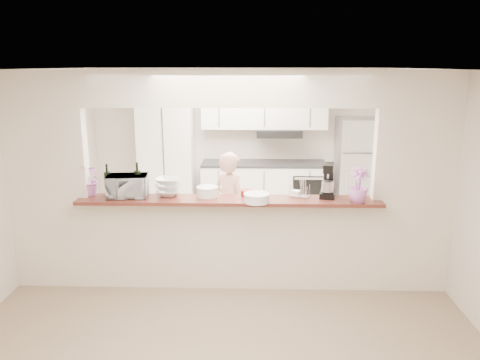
{
  "coord_description": "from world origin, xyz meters",
  "views": [
    {
      "loc": [
        0.27,
        -5.08,
        2.54
      ],
      "look_at": [
        0.11,
        0.3,
        1.22
      ],
      "focal_mm": 35.0,
      "sensor_mm": 36.0,
      "label": 1
    }
  ],
  "objects_px": {
    "person": "(230,207)",
    "toaster_oven": "(128,186)",
    "refrigerator": "(359,169)",
    "stand_mixer": "(328,182)"
  },
  "relations": [
    {
      "from": "person",
      "to": "toaster_oven",
      "type": "bearing_deg",
      "value": 75.97
    },
    {
      "from": "toaster_oven",
      "to": "person",
      "type": "bearing_deg",
      "value": 29.32
    },
    {
      "from": "refrigerator",
      "to": "person",
      "type": "xyz_separation_m",
      "value": [
        -2.08,
        -1.85,
        -0.12
      ]
    },
    {
      "from": "toaster_oven",
      "to": "stand_mixer",
      "type": "relative_size",
      "value": 1.17
    },
    {
      "from": "toaster_oven",
      "to": "stand_mixer",
      "type": "xyz_separation_m",
      "value": [
        2.27,
        0.07,
        0.05
      ]
    },
    {
      "from": "refrigerator",
      "to": "stand_mixer",
      "type": "xyz_separation_m",
      "value": [
        -0.93,
        -2.59,
        0.41
      ]
    },
    {
      "from": "toaster_oven",
      "to": "person",
      "type": "xyz_separation_m",
      "value": [
        1.12,
        0.81,
        -0.49
      ]
    },
    {
      "from": "stand_mixer",
      "to": "person",
      "type": "relative_size",
      "value": 0.26
    },
    {
      "from": "refrigerator",
      "to": "stand_mixer",
      "type": "distance_m",
      "value": 2.78
    },
    {
      "from": "refrigerator",
      "to": "stand_mixer",
      "type": "relative_size",
      "value": 4.4
    }
  ]
}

